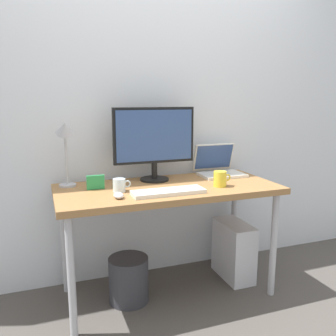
% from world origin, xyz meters
% --- Properties ---
extents(ground_plane, '(6.00, 6.00, 0.00)m').
position_xyz_m(ground_plane, '(0.00, 0.00, 0.00)').
color(ground_plane, '#4C4742').
extents(back_wall, '(4.40, 0.04, 2.60)m').
position_xyz_m(back_wall, '(0.00, 0.38, 1.30)').
color(back_wall, silver).
rests_on(back_wall, ground_plane).
extents(desk, '(1.43, 0.64, 0.76)m').
position_xyz_m(desk, '(0.00, 0.00, 0.69)').
color(desk, olive).
rests_on(desk, ground_plane).
extents(monitor, '(0.57, 0.20, 0.50)m').
position_xyz_m(monitor, '(-0.03, 0.19, 1.04)').
color(monitor, black).
rests_on(monitor, desk).
extents(laptop, '(0.32, 0.28, 0.22)m').
position_xyz_m(laptop, '(0.47, 0.21, 0.81)').
color(laptop, silver).
rests_on(laptop, desk).
extents(desk_lamp, '(0.11, 0.16, 0.45)m').
position_xyz_m(desk_lamp, '(-0.61, 0.19, 1.07)').
color(desk_lamp, '#B2B2B7').
rests_on(desk_lamp, desk).
extents(keyboard, '(0.44, 0.14, 0.02)m').
position_xyz_m(keyboard, '(-0.06, -0.18, 0.77)').
color(keyboard, silver).
rests_on(keyboard, desk).
extents(mouse, '(0.06, 0.09, 0.03)m').
position_xyz_m(mouse, '(-0.36, -0.17, 0.77)').
color(mouse, silver).
rests_on(mouse, desk).
extents(coffee_mug, '(0.12, 0.08, 0.10)m').
position_xyz_m(coffee_mug, '(0.31, -0.12, 0.81)').
color(coffee_mug, yellow).
rests_on(coffee_mug, desk).
extents(glass_cup, '(0.11, 0.08, 0.08)m').
position_xyz_m(glass_cup, '(-0.33, -0.03, 0.80)').
color(glass_cup, silver).
rests_on(glass_cup, desk).
extents(photo_frame, '(0.11, 0.03, 0.09)m').
position_xyz_m(photo_frame, '(-0.46, 0.07, 0.80)').
color(photo_frame, '#268C4C').
rests_on(photo_frame, desk).
extents(computer_tower, '(0.18, 0.36, 0.42)m').
position_xyz_m(computer_tower, '(0.53, 0.04, 0.21)').
color(computer_tower, silver).
rests_on(computer_tower, ground_plane).
extents(wastebasket, '(0.26, 0.26, 0.30)m').
position_xyz_m(wastebasket, '(-0.28, -0.01, 0.15)').
color(wastebasket, '#333338').
rests_on(wastebasket, ground_plane).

